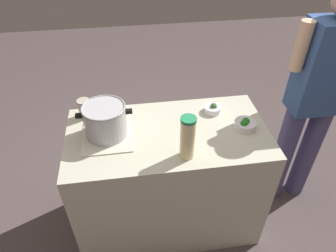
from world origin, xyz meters
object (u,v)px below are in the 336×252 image
object	(u,v)px
lemonade_pitcher	(188,138)
mason_jar	(85,108)
broccoli_bowl_front	(213,109)
cooking_pot	(105,120)
person_cook	(315,101)
broccoli_bowl_center	(245,124)

from	to	relation	value
lemonade_pitcher	mason_jar	size ratio (longest dim) A/B	2.15
mason_jar	broccoli_bowl_front	bearing A→B (deg)	-5.03
cooking_pot	lemonade_pitcher	size ratio (longest dim) A/B	1.21
mason_jar	person_cook	distance (m)	1.51
lemonade_pitcher	cooking_pot	bearing A→B (deg)	150.49
broccoli_bowl_center	person_cook	size ratio (longest dim) A/B	0.08
lemonade_pitcher	broccoli_bowl_front	distance (m)	0.47
lemonade_pitcher	mason_jar	xyz separation A→B (m)	(-0.58, 0.45, -0.07)
person_cook	cooking_pot	bearing A→B (deg)	-176.63
cooking_pot	mason_jar	world-z (taller)	cooking_pot
lemonade_pitcher	broccoli_bowl_front	xyz separation A→B (m)	(0.25, 0.38, -0.11)
broccoli_bowl_center	broccoli_bowl_front	bearing A→B (deg)	128.30
lemonade_pitcher	broccoli_bowl_center	xyz separation A→B (m)	(0.40, 0.19, -0.10)
lemonade_pitcher	broccoli_bowl_front	world-z (taller)	lemonade_pitcher
lemonade_pitcher	person_cook	distance (m)	0.99
cooking_pot	broccoli_bowl_center	xyz separation A→B (m)	(0.84, -0.06, -0.08)
cooking_pot	lemonade_pitcher	xyz separation A→B (m)	(0.44, -0.25, 0.02)
cooking_pot	broccoli_bowl_center	distance (m)	0.85
broccoli_bowl_front	broccoli_bowl_center	bearing A→B (deg)	-51.70
lemonade_pitcher	person_cook	world-z (taller)	person_cook
cooking_pot	mason_jar	bearing A→B (deg)	124.30
lemonade_pitcher	mason_jar	distance (m)	0.74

